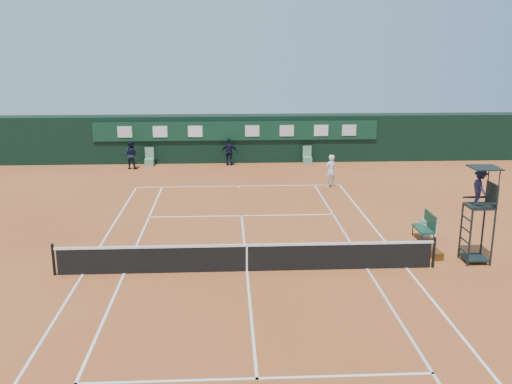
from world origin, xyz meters
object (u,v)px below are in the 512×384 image
tennis_net (247,257)px  umpire_chair (480,194)px  player_bench (426,225)px  player (331,171)px  cooler (428,227)px

tennis_net → umpire_chair: 8.28m
umpire_chair → player_bench: umpire_chair is taller
tennis_net → player_bench: 7.67m
tennis_net → player: player is taller
player_bench → umpire_chair: bearing=-69.1°
umpire_chair → player_bench: 3.16m
umpire_chair → player_bench: bearing=110.9°
player_bench → cooler: bearing=61.9°
tennis_net → player_bench: size_ratio=10.75×
player_bench → player: player is taller
umpire_chair → cooler: 3.67m
umpire_chair → cooler: bearing=102.3°
tennis_net → cooler: (7.40, 3.37, -0.18)m
cooler → tennis_net: bearing=-155.5°
player_bench → player: size_ratio=0.68×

